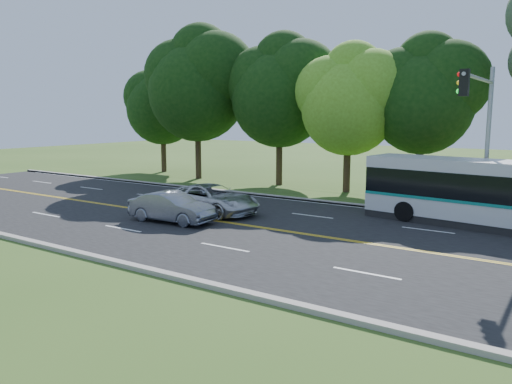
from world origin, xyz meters
The scene contains 12 objects.
ground centered at (0.00, 0.00, 0.00)m, with size 120.00×120.00×0.00m, color #35541C.
road centered at (0.00, 0.00, 0.01)m, with size 60.00×14.00×0.02m, color black.
curb_north centered at (0.00, 7.15, 0.07)m, with size 60.00×0.30×0.15m, color #9B948C.
curb_south centered at (0.00, -7.15, 0.07)m, with size 60.00×0.30×0.15m, color #9B948C.
grass_verge centered at (0.00, 9.00, 0.05)m, with size 60.00×4.00×0.10m, color #35541C.
lane_markings centered at (-0.09, 0.00, 0.02)m, with size 57.60×13.82×0.00m.
tree_row centered at (-5.15, 12.13, 6.73)m, with size 44.70×9.10×13.84m.
bougainvillea_hedge centered at (7.18, 8.15, 0.72)m, with size 9.50×2.25×1.50m.
traffic_signal centered at (6.49, 5.40, 4.67)m, with size 0.42×6.10×7.00m.
transit_bus centered at (7.25, 5.40, 1.46)m, with size 11.32×3.76×2.91m.
sedan centered at (-5.16, -1.32, 0.70)m, with size 1.44×4.14×1.36m, color slate.
suv centered at (-4.96, 1.33, 0.73)m, with size 2.36×5.12×1.42m, color silver.
Camera 1 is at (10.39, -17.74, 4.86)m, focal length 35.00 mm.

